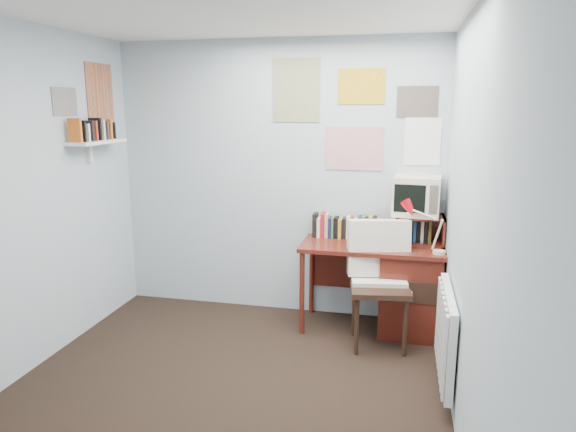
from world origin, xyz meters
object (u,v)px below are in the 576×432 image
at_px(tv_riser, 420,230).
at_px(desk_chair, 380,288).
at_px(radiator, 446,334).
at_px(desk, 403,286).
at_px(crt_tv, 417,194).
at_px(wall_shelf, 97,142).
at_px(desk_lamp, 440,232).

bearing_deg(tv_riser, desk_chair, -124.60).
bearing_deg(radiator, desk, 107.24).
distance_m(crt_tv, radiator, 1.33).
relative_size(radiator, wall_shelf, 1.29).
bearing_deg(tv_riser, desk_lamp, -61.47).
bearing_deg(crt_tv, radiator, -73.10).
xyz_separation_m(tv_riser, wall_shelf, (-2.69, -0.49, 0.74)).
relative_size(crt_tv, radiator, 0.48).
bearing_deg(wall_shelf, tv_riser, 10.32).
xyz_separation_m(desk, desk_lamp, (0.27, -0.17, 0.54)).
height_order(tv_riser, wall_shelf, wall_shelf).
distance_m(desk, desk_lamp, 0.62).
bearing_deg(crt_tv, desk, -116.43).
xyz_separation_m(crt_tv, wall_shelf, (-2.65, -0.51, 0.43)).
bearing_deg(desk_lamp, tv_riser, 113.84).
height_order(desk_lamp, wall_shelf, wall_shelf).
distance_m(desk_chair, desk_lamp, 0.66).
bearing_deg(crt_tv, tv_riser, -23.14).
bearing_deg(crt_tv, desk_lamp, -51.95).
bearing_deg(desk_chair, tv_riser, 46.71).
height_order(desk, wall_shelf, wall_shelf).
bearing_deg(wall_shelf, radiator, -10.89).
relative_size(desk_chair, wall_shelf, 1.59).
xyz_separation_m(desk_chair, crt_tv, (0.27, 0.46, 0.70)).
height_order(desk_chair, wall_shelf, wall_shelf).
distance_m(desk_chair, radiator, 0.77).
distance_m(desk, radiator, 0.97).
relative_size(desk, radiator, 1.50).
bearing_deg(desk_chair, desk_lamp, 10.94).
relative_size(desk, desk_chair, 1.22).
relative_size(desk, crt_tv, 3.15).
bearing_deg(crt_tv, wall_shelf, -163.22).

